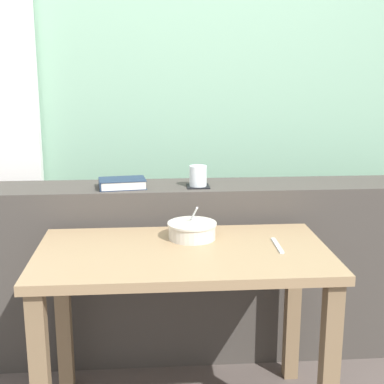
{
  "coord_description": "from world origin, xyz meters",
  "views": [
    {
      "loc": [
        -0.18,
        -1.86,
        1.37
      ],
      "look_at": [
        -0.01,
        0.46,
        0.81
      ],
      "focal_mm": 51.15,
      "sensor_mm": 36.0,
      "label": 1
    }
  ],
  "objects": [
    {
      "name": "outdoor_backdrop",
      "position": [
        0.0,
        1.11,
        1.4
      ],
      "size": [
        4.8,
        0.08,
        2.8
      ],
      "primitive_type": "cube",
      "color": "#84B293",
      "rests_on": "ground"
    },
    {
      "name": "dark_console_ledge",
      "position": [
        0.0,
        0.55,
        0.41
      ],
      "size": [
        2.8,
        0.29,
        0.83
      ],
      "primitive_type": "cube",
      "color": "#423D38",
      "rests_on": "ground"
    },
    {
      "name": "breakfast_table",
      "position": [
        -0.07,
        0.04,
        0.57
      ],
      "size": [
        1.08,
        0.6,
        0.69
      ],
      "color": "#826849",
      "rests_on": "ground"
    },
    {
      "name": "coaster_square",
      "position": [
        0.02,
        0.51,
        0.83
      ],
      "size": [
        0.1,
        0.1,
        0.0
      ],
      "primitive_type": "cube",
      "color": "black",
      "rests_on": "dark_console_ledge"
    },
    {
      "name": "juice_glass",
      "position": [
        0.02,
        0.51,
        0.87
      ],
      "size": [
        0.08,
        0.08,
        0.09
      ],
      "color": "white",
      "rests_on": "coaster_square"
    },
    {
      "name": "closed_book",
      "position": [
        -0.31,
        0.51,
        0.85
      ],
      "size": [
        0.22,
        0.16,
        0.04
      ],
      "color": "#1E2D47",
      "rests_on": "dark_console_ledge"
    },
    {
      "name": "soup_bowl",
      "position": [
        -0.03,
        0.18,
        0.73
      ],
      "size": [
        0.19,
        0.19,
        0.14
      ],
      "color": "beige",
      "rests_on": "breakfast_table"
    },
    {
      "name": "fork_utensil",
      "position": [
        0.28,
        0.06,
        0.7
      ],
      "size": [
        0.02,
        0.17,
        0.01
      ],
      "primitive_type": "cube",
      "rotation": [
        0.0,
        0.0,
        -0.02
      ],
      "color": "silver",
      "rests_on": "breakfast_table"
    }
  ]
}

